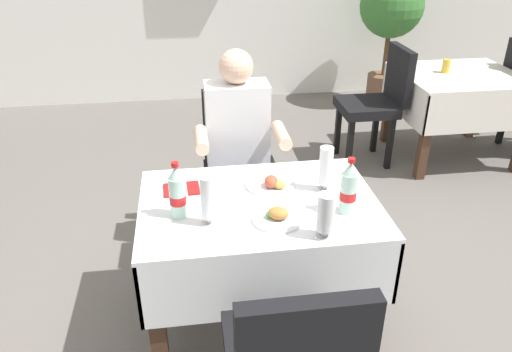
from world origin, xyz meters
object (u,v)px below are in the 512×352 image
plate_far_diner (271,183)px  napkin_cutlery_set (182,189)px  plate_near_camera (278,216)px  beer_glass_middle (326,169)px  beer_glass_right (326,214)px  seated_diner_far (239,147)px  background_chair_left (378,99)px  potted_plant_corner (391,16)px  main_dining_table (259,234)px  cola_bottle_primary (349,189)px  beer_glass_left (208,201)px  background_table_tumbler (446,66)px  cola_bottle_secondary (177,193)px  background_dining_table (457,95)px  chair_far_diner_seat (240,163)px

plate_far_diner → napkin_cutlery_set: size_ratio=1.26×
plate_near_camera → plate_far_diner: plate_far_diner is taller
beer_glass_middle → beer_glass_right: (-0.10, -0.38, -0.00)m
plate_near_camera → plate_far_diner: 0.29m
seated_diner_far → background_chair_left: seated_diner_far is taller
beer_glass_middle → potted_plant_corner: (1.52, 3.06, 0.11)m
beer_glass_right → napkin_cutlery_set: size_ratio=1.03×
main_dining_table → potted_plant_corner: potted_plant_corner is taller
cola_bottle_primary → napkin_cutlery_set: size_ratio=1.37×
napkin_cutlery_set → main_dining_table: bearing=-24.7°
beer_glass_left → background_table_tumbler: beer_glass_left is taller
seated_diner_far → napkin_cutlery_set: size_ratio=6.55×
plate_far_diner → cola_bottle_primary: (0.29, -0.27, 0.10)m
beer_glass_right → background_chair_left: bearing=63.8°
cola_bottle_secondary → background_table_tumbler: size_ratio=2.36×
cola_bottle_secondary → main_dining_table: bearing=10.7°
beer_glass_left → cola_bottle_secondary: bearing=146.2°
background_table_tumbler → background_dining_table: bearing=-22.4°
main_dining_table → chair_far_diner_seat: chair_far_diner_seat is taller
beer_glass_left → background_chair_left: 2.45m
plate_far_diner → cola_bottle_primary: 0.41m
background_chair_left → chair_far_diner_seat: bearing=-141.2°
seated_diner_far → beer_glass_right: 1.01m
seated_diner_far → plate_near_camera: (0.08, -0.83, 0.04)m
main_dining_table → plate_near_camera: (0.06, -0.16, 0.20)m
plate_near_camera → potted_plant_corner: 3.74m
main_dining_table → plate_near_camera: size_ratio=4.88×
cola_bottle_primary → beer_glass_middle: bearing=102.2°
beer_glass_middle → background_dining_table: beer_glass_middle is taller
chair_far_diner_seat → potted_plant_corner: (1.84, 2.35, 0.40)m
cola_bottle_secondary → background_table_tumbler: cola_bottle_secondary is taller
plate_near_camera → background_dining_table: 2.71m
chair_far_diner_seat → beer_glass_left: bearing=-104.4°
background_table_tumbler → beer_glass_right: bearing=-126.8°
cola_bottle_secondary → potted_plant_corner: 3.88m
beer_glass_left → beer_glass_middle: size_ratio=1.02×
background_table_tumbler → potted_plant_corner: 1.31m
plate_near_camera → background_chair_left: background_chair_left is taller
beer_glass_left → beer_glass_middle: 0.60m
cola_bottle_primary → background_chair_left: size_ratio=0.27×
seated_diner_far → cola_bottle_secondary: seated_diner_far is taller
cola_bottle_secondary → background_dining_table: cola_bottle_secondary is taller
beer_glass_left → plate_far_diner: bearing=41.6°
plate_near_camera → beer_glass_left: 0.31m
chair_far_diner_seat → potted_plant_corner: size_ratio=0.70×
background_dining_table → napkin_cutlery_set: bearing=-144.8°
beer_glass_left → beer_glass_right: (0.46, -0.16, -0.00)m
background_table_tumbler → main_dining_table: bearing=-134.9°
beer_glass_right → background_chair_left: (1.03, 2.09, -0.29)m
background_dining_table → potted_plant_corner: (-0.10, 1.35, 0.40)m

